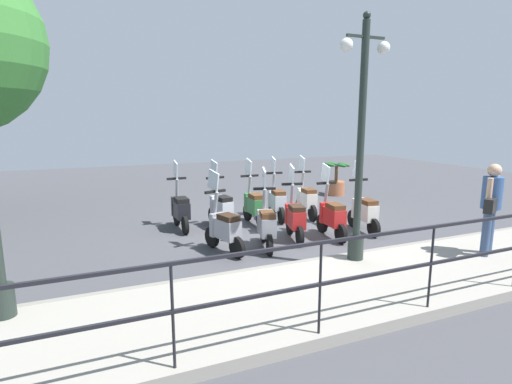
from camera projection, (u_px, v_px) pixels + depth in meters
ground_plane at (280, 232)px, 8.87m from camera, size 28.00×28.00×0.00m
promenade_walkway at (373, 281)px, 6.01m from camera, size 2.20×20.00×0.15m
fence_railing at (432, 250)px, 4.90m from camera, size 0.04×16.03×1.07m
lamp_post_near at (360, 157)px, 6.44m from camera, size 0.26×0.90×3.94m
pedestrian_with_bag at (491, 203)px, 6.78m from camera, size 0.48×0.60×1.59m
potted_palm at (336, 182)px, 12.94m from camera, size 1.06×0.66×1.05m
scooter_near_0 at (364, 211)px, 8.76m from camera, size 1.23×0.44×1.54m
scooter_near_1 at (332, 216)px, 8.33m from camera, size 1.23×0.44×1.54m
scooter_near_2 at (295, 217)px, 8.20m from camera, size 1.21×0.51×1.54m
scooter_near_3 at (266, 224)px, 7.66m from camera, size 1.21×0.53×1.54m
scooter_near_4 at (224, 228)px, 7.42m from camera, size 1.20×0.53×1.54m
scooter_far_0 at (306, 199)px, 10.05m from camera, size 1.23×0.44×1.54m
scooter_far_1 at (277, 200)px, 9.83m from camera, size 1.23×0.47×1.54m
scooter_far_2 at (254, 205)px, 9.37m from camera, size 1.23×0.44×1.54m
scooter_far_3 at (221, 207)px, 9.10m from camera, size 1.23×0.45×1.54m
scooter_far_4 at (180, 209)px, 8.96m from camera, size 1.23×0.44×1.54m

